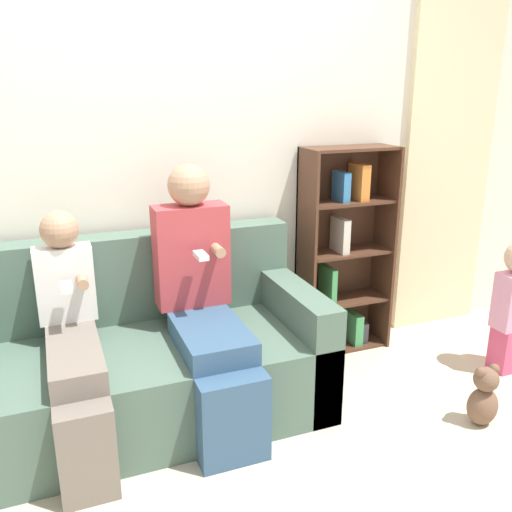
% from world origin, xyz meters
% --- Properties ---
extents(ground_plane, '(14.00, 14.00, 0.00)m').
position_xyz_m(ground_plane, '(0.00, 0.00, 0.00)').
color(ground_plane, beige).
extents(back_wall, '(10.00, 0.06, 2.55)m').
position_xyz_m(back_wall, '(0.00, 0.98, 1.27)').
color(back_wall, silver).
rests_on(back_wall, ground_plane).
extents(curtain_panel, '(0.67, 0.04, 2.32)m').
position_xyz_m(curtain_panel, '(1.84, 0.93, 1.16)').
color(curtain_panel, beige).
rests_on(curtain_panel, ground_plane).
extents(couch, '(1.90, 0.85, 0.88)m').
position_xyz_m(couch, '(-0.37, 0.53, 0.29)').
color(couch, '#4C6656').
rests_on(couch, ground_plane).
extents(adult_seated, '(0.37, 0.80, 1.26)m').
position_xyz_m(adult_seated, '(-0.01, 0.43, 0.64)').
color(adult_seated, '#335170').
rests_on(adult_seated, ground_plane).
extents(child_seated, '(0.27, 0.81, 1.07)m').
position_xyz_m(child_seated, '(-0.63, 0.38, 0.54)').
color(child_seated, '#70665B').
rests_on(child_seated, ground_plane).
extents(bookshelf, '(0.57, 0.26, 1.28)m').
position_xyz_m(bookshelf, '(1.02, 0.85, 0.63)').
color(bookshelf, '#4C2D1E').
rests_on(bookshelf, ground_plane).
extents(teddy_bear, '(0.16, 0.13, 0.32)m').
position_xyz_m(teddy_bear, '(1.24, -0.19, 0.15)').
color(teddy_bear, brown).
rests_on(teddy_bear, ground_plane).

